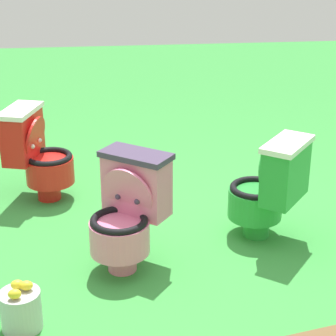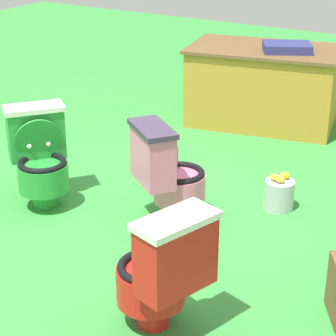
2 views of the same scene
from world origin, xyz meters
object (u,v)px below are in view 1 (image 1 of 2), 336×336
Objects in this scene: toilet_green at (269,188)px; lemon_bucket at (21,309)px; toilet_red at (37,153)px; toilet_pink at (128,211)px.

lemon_bucket is at bearing 156.24° from toilet_green.
lemon_bucket is (-0.02, 1.67, -0.26)m from toilet_red.
toilet_red is 2.63× the size of lemon_bucket.
toilet_green is 2.63× the size of lemon_bucket.
toilet_green reaches higher than lemon_bucket.
toilet_green and toilet_red have the same top height.
toilet_red is at bearing -89.16° from lemon_bucket.
toilet_pink is at bearing 142.37° from toilet_green.
toilet_red is 1.69m from lemon_bucket.
toilet_pink is at bearing -135.99° from lemon_bucket.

